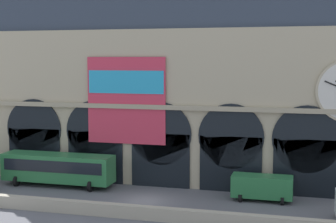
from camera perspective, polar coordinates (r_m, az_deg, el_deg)
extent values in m
plane|color=slate|center=(43.84, -2.64, -10.18)|extent=(200.00, 200.00, 0.00)
cube|color=#B2A891|center=(39.38, -4.77, -11.30)|extent=(90.00, 0.70, 1.02)
cube|color=#BCAD8C|center=(49.46, -0.09, 0.57)|extent=(41.59, 4.87, 15.05)
cube|color=#333D4C|center=(49.77, 0.00, 11.63)|extent=(41.59, 4.27, 4.07)
cube|color=black|center=(53.00, -15.01, -4.67)|extent=(5.74, 0.20, 5.17)
cylinder|color=black|center=(52.59, -15.09, -1.90)|extent=(6.04, 0.20, 6.04)
cube|color=black|center=(50.03, -8.31, -5.15)|extent=(5.74, 0.20, 5.17)
cylinder|color=black|center=(49.60, -8.35, -2.22)|extent=(6.04, 0.20, 6.04)
cube|color=black|center=(47.82, -0.86, -5.61)|extent=(5.74, 0.20, 5.17)
cylinder|color=black|center=(47.37, -0.87, -2.54)|extent=(6.04, 0.20, 6.04)
cube|color=black|center=(46.48, 7.17, -6.00)|extent=(5.74, 0.20, 5.17)
cylinder|color=black|center=(46.02, 7.21, -2.84)|extent=(6.04, 0.20, 6.04)
cube|color=black|center=(46.09, 15.51, -6.27)|extent=(5.74, 0.20, 5.17)
cylinder|color=black|center=(45.62, 15.60, -3.10)|extent=(6.04, 0.20, 6.04)
cube|color=#D8334C|center=(47.93, -4.82, 1.25)|extent=(7.86, 0.12, 8.33)
cube|color=#26A5D8|center=(47.74, -4.87, 3.38)|extent=(7.54, 0.04, 2.20)
cube|color=tan|center=(46.96, -0.90, 0.50)|extent=(41.59, 0.50, 0.44)
cube|color=#2D7A42|center=(49.51, -12.48, -6.28)|extent=(11.00, 2.50, 2.60)
cube|color=black|center=(48.34, -13.19, -6.17)|extent=(10.12, 0.04, 1.10)
cylinder|color=black|center=(50.72, -16.94, -7.61)|extent=(0.28, 1.00, 1.00)
cylinder|color=black|center=(52.58, -15.64, -7.09)|extent=(0.28, 1.00, 1.00)
cylinder|color=black|center=(47.19, -8.88, -8.44)|extent=(0.28, 1.00, 1.00)
cylinder|color=black|center=(49.19, -7.82, -7.83)|extent=(0.28, 1.00, 1.00)
cube|color=#2D7A42|center=(44.32, 10.71, -8.40)|extent=(5.20, 2.00, 1.86)
cylinder|color=black|center=(43.85, 8.26, -9.77)|extent=(0.28, 0.68, 0.68)
cylinder|color=black|center=(45.58, 8.53, -9.16)|extent=(0.28, 0.68, 0.68)
cylinder|color=black|center=(43.61, 12.95, -9.95)|extent=(0.28, 0.68, 0.68)
cylinder|color=black|center=(45.34, 13.03, -9.33)|extent=(0.28, 0.68, 0.68)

